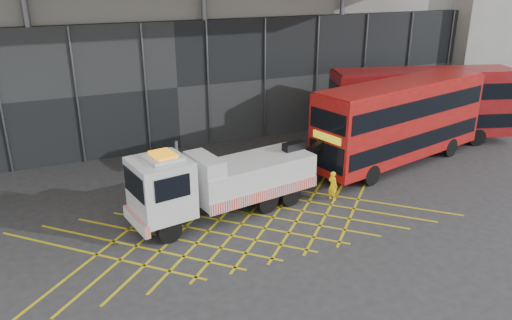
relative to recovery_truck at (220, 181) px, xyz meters
name	(u,v)px	position (x,y,z in m)	size (l,w,h in m)	color
ground_plane	(208,231)	(-1.08, -1.32, -1.71)	(120.00, 120.00, 0.00)	#2C2D2F
road_markings	(241,224)	(0.52, -1.32, -1.71)	(19.96, 7.16, 0.01)	gold
recovery_truck	(220,181)	(0.00, 0.00, 0.00)	(10.70, 3.98, 3.71)	black
bus_towed	(401,119)	(12.05, 2.07, 1.03)	(12.45, 5.51, 4.95)	#9E0F0C
bus_second	(422,102)	(15.94, 4.71, 1.00)	(12.26, 6.23, 4.89)	maroon
worker	(333,186)	(5.70, -0.78, -0.95)	(0.56, 0.37, 1.53)	yellow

